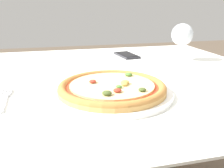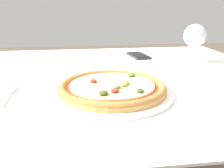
% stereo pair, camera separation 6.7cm
% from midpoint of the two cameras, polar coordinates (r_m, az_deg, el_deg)
% --- Properties ---
extents(dining_table, '(1.18, 1.02, 0.73)m').
position_cam_midpoint_polar(dining_table, '(0.89, 2.34, -3.43)').
color(dining_table, '#997047').
rests_on(dining_table, ground_plane).
extents(pizza_plate, '(0.33, 0.33, 0.04)m').
position_cam_midpoint_polar(pizza_plate, '(0.68, 2.86, -1.10)').
color(pizza_plate, white).
rests_on(pizza_plate, dining_table).
extents(fork, '(0.03, 0.17, 0.00)m').
position_cam_midpoint_polar(fork, '(0.71, -20.24, -2.40)').
color(fork, silver).
rests_on(fork, dining_table).
extents(wine_glass_far_left, '(0.09, 0.09, 0.16)m').
position_cam_midpoint_polar(wine_glass_far_left, '(1.09, 20.12, 10.19)').
color(wine_glass_far_left, silver).
rests_on(wine_glass_far_left, dining_table).
extents(cell_phone, '(0.09, 0.15, 0.01)m').
position_cam_midpoint_polar(cell_phone, '(1.17, 7.69, 6.44)').
color(cell_phone, '#232328').
rests_on(cell_phone, dining_table).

